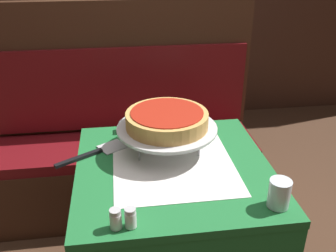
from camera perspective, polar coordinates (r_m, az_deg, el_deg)
dining_table_front at (r=1.48m, az=0.85°, el=-9.56°), size 0.73×0.73×0.74m
dining_table_rear at (r=2.87m, az=-5.83°, el=8.86°), size 0.74×0.74×0.74m
booth_bench at (r=2.25m, az=-6.38°, el=-4.19°), size 1.50×0.44×1.22m
pizza_pan_stand at (r=1.47m, az=-0.16°, el=-0.45°), size 0.40×0.40×0.10m
deep_dish_pizza at (r=1.45m, az=-0.16°, el=1.03°), size 0.32×0.32×0.06m
pizza_server at (r=1.51m, az=-11.29°, el=-4.06°), size 0.28×0.20×0.01m
water_glass_near at (r=1.24m, az=16.59°, el=-9.82°), size 0.07×0.07×0.09m
salt_shaker at (r=1.13m, az=-7.99°, el=-13.85°), size 0.04×0.04×0.07m
pepper_shaker at (r=1.13m, az=-5.73°, el=-13.73°), size 0.04×0.04×0.06m
napkin_holder at (r=1.66m, az=-4.43°, el=0.92°), size 0.10×0.05×0.09m
condiment_caddy at (r=2.89m, az=-3.79°, el=12.08°), size 0.12×0.12×0.14m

